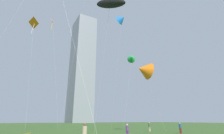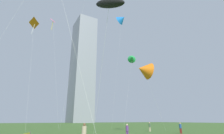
% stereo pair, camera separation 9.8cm
% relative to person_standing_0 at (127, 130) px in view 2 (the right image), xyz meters
% --- Properties ---
extents(person_standing_0, '(0.34, 0.34, 1.55)m').
position_rel_person_standing_0_xyz_m(person_standing_0, '(0.00, 0.00, 0.00)').
color(person_standing_0, '#593372').
rests_on(person_standing_0, ground).
extents(person_standing_1, '(0.36, 0.36, 1.60)m').
position_rel_person_standing_0_xyz_m(person_standing_1, '(11.26, 1.75, 0.03)').
color(person_standing_1, maroon).
rests_on(person_standing_1, ground).
extents(person_standing_2, '(0.36, 0.36, 1.61)m').
position_rel_person_standing_0_xyz_m(person_standing_2, '(10.36, 7.86, 0.03)').
color(person_standing_2, tan).
rests_on(person_standing_2, ground).
extents(person_standing_3, '(0.39, 0.39, 1.75)m').
position_rel_person_standing_0_xyz_m(person_standing_3, '(-6.57, -3.48, 0.11)').
color(person_standing_3, maroon).
rests_on(person_standing_3, ground).
extents(kite_flying_0, '(8.39, 4.43, 12.30)m').
position_rel_person_standing_0_xyz_m(kite_flying_0, '(7.21, 4.79, 9.70)').
color(kite_flying_0, silver).
rests_on(kite_flying_0, ground).
extents(kite_flying_1, '(3.42, 8.25, 29.57)m').
position_rel_person_standing_0_xyz_m(kite_flying_1, '(9.41, 15.17, 27.14)').
color(kite_flying_1, silver).
rests_on(kite_flying_1, ground).
extents(kite_flying_3, '(4.93, 1.89, 28.39)m').
position_rel_person_standing_0_xyz_m(kite_flying_3, '(-6.75, 24.32, 26.38)').
color(kite_flying_3, silver).
rests_on(kite_flying_3, ground).
extents(kite_flying_4, '(7.73, 4.52, 24.69)m').
position_rel_person_standing_0_xyz_m(kite_flying_4, '(21.62, 27.76, 22.31)').
color(kite_flying_4, silver).
rests_on(kite_flying_4, ground).
extents(kite_flying_5, '(1.90, 6.41, 11.32)m').
position_rel_person_standing_0_xyz_m(kite_flying_5, '(-6.72, -8.00, 9.45)').
color(kite_flying_5, silver).
rests_on(kite_flying_5, ground).
extents(kite_flying_8, '(2.48, 5.46, 25.49)m').
position_rel_person_standing_0_xyz_m(kite_flying_8, '(-11.17, 23.01, 23.61)').
color(kite_flying_8, silver).
rests_on(kite_flying_8, ground).
extents(distant_highrise_0, '(17.87, 24.22, 98.07)m').
position_rel_person_standing_0_xyz_m(distant_highrise_0, '(35.85, 125.53, 48.14)').
color(distant_highrise_0, gray).
rests_on(distant_highrise_0, ground).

